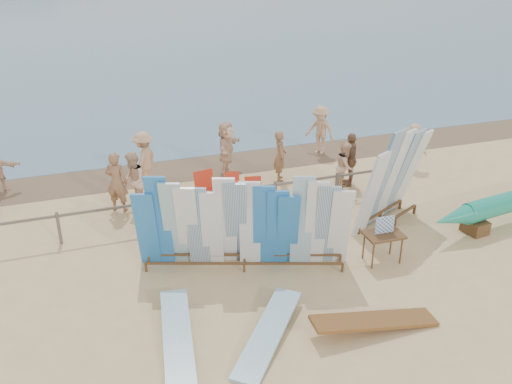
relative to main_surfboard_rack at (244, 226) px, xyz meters
name	(u,v)px	position (x,y,z in m)	size (l,w,h in m)	color
ground	(242,275)	(-0.16, -0.32, -1.13)	(160.00, 160.00, 0.00)	#DAB77D
wet_sand_strip	(179,168)	(-0.16, 6.88, -1.13)	(40.00, 2.60, 0.01)	brown
fence	(209,200)	(-0.16, 2.68, -0.50)	(12.08, 0.08, 0.90)	#66594D
main_surfboard_rack	(244,226)	(0.00, 0.00, 0.00)	(4.95, 2.27, 2.50)	brown
side_surfboard_rack	(392,180)	(4.50, 0.83, 0.19)	(2.59, 1.79, 2.93)	brown
vendor_table	(382,247)	(3.28, -0.85, -0.72)	(0.95, 0.69, 1.23)	brown
flat_board_c	(374,329)	(1.76, -3.09, -1.13)	(0.56, 2.70, 0.07)	brown
flat_board_b	(268,338)	(-0.37, -2.65, -1.13)	(0.56, 2.70, 0.07)	#7EB4C9
flat_board_a	(178,343)	(-2.09, -2.18, -1.13)	(0.56, 2.70, 0.07)	#7EB4C9
beach_chair_left	(254,196)	(1.39, 3.30, -0.89)	(0.59, 0.61, 0.79)	red
beach_chair_right	(207,194)	(0.09, 3.82, -0.85)	(0.71, 0.73, 0.96)	red
stroller	(234,194)	(0.76, 3.29, -0.72)	(0.60, 0.79, 1.00)	red
beachgoer_8	(345,166)	(4.46, 3.36, -0.34)	(0.76, 0.36, 1.56)	beige
beachgoer_10	(350,159)	(4.78, 3.62, -0.25)	(1.03, 0.44, 1.75)	#8C6042
beachgoer_2	(133,181)	(-2.03, 4.15, -0.26)	(0.85, 0.41, 1.74)	beige
beachgoer_7	(280,156)	(2.80, 4.74, -0.28)	(0.62, 0.34, 1.69)	#8C6042
beachgoer_1	(117,182)	(-2.49, 4.16, -0.22)	(0.66, 0.36, 1.82)	#8C6042
beachgoer_9	(320,130)	(5.14, 6.62, -0.22)	(1.17, 0.48, 1.80)	tan
beachgoer_3	(144,160)	(-1.49, 5.62, -0.20)	(1.20, 0.49, 1.85)	tan
beachgoer_extra_0	(413,146)	(7.59, 4.30, -0.34)	(1.01, 0.42, 1.57)	tan
beachgoer_5	(227,149)	(1.28, 5.76, -0.20)	(1.72, 0.56, 1.85)	beige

